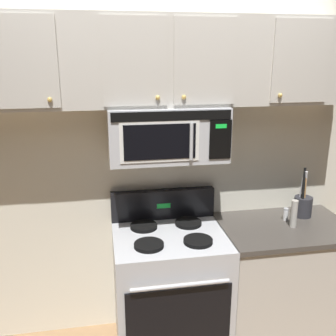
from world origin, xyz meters
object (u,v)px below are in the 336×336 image
(stove_range, at_px, (170,290))
(utensil_crock_charcoal, at_px, (303,205))
(over_range_microwave, at_px, (167,133))
(pepper_mill, at_px, (294,214))
(salt_shaker, at_px, (286,214))

(stove_range, height_order, utensil_crock_charcoal, utensil_crock_charcoal)
(over_range_microwave, distance_m, utensil_crock_charcoal, 1.19)
(utensil_crock_charcoal, bearing_deg, over_range_microwave, -178.96)
(utensil_crock_charcoal, relative_size, pepper_mill, 1.89)
(utensil_crock_charcoal, height_order, pepper_mill, utensil_crock_charcoal)
(over_range_microwave, relative_size, pepper_mill, 3.84)
(stove_range, distance_m, pepper_mill, 1.03)
(stove_range, relative_size, utensil_crock_charcoal, 3.00)
(over_range_microwave, bearing_deg, salt_shaker, -1.86)
(pepper_mill, bearing_deg, over_range_microwave, 170.56)
(over_range_microwave, bearing_deg, stove_range, -89.86)
(utensil_crock_charcoal, height_order, salt_shaker, utensil_crock_charcoal)
(stove_range, relative_size, pepper_mill, 5.66)
(over_range_microwave, xyz_separation_m, pepper_mill, (0.88, -0.15, -0.58))
(salt_shaker, xyz_separation_m, pepper_mill, (-0.00, -0.12, 0.05))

